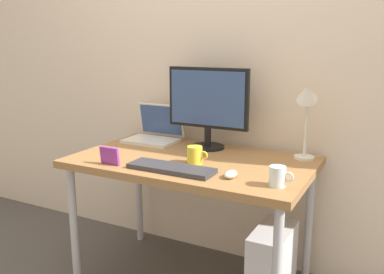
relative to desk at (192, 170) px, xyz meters
name	(u,v)px	position (x,y,z in m)	size (l,w,h in m)	color
back_wall	(226,53)	(0.00, 0.44, 0.62)	(4.40, 0.04, 2.60)	beige
desk	(192,170)	(0.00, 0.00, 0.00)	(1.28, 0.76, 0.75)	olive
monitor	(208,103)	(-0.03, 0.25, 0.33)	(0.50, 0.20, 0.47)	black
laptop	(155,132)	(-0.40, 0.26, 0.12)	(0.32, 0.26, 0.23)	silver
desk_lamp	(306,105)	(0.54, 0.25, 0.36)	(0.11, 0.16, 0.42)	silver
keyboard	(171,168)	(0.01, -0.24, 0.08)	(0.44, 0.14, 0.02)	#333338
mouse	(231,174)	(0.31, -0.20, 0.08)	(0.06, 0.09, 0.03)	silver
coffee_mug	(195,155)	(0.06, -0.07, 0.11)	(0.12, 0.08, 0.09)	yellow
glass_cup	(278,176)	(0.54, -0.22, 0.11)	(0.11, 0.07, 0.09)	silver
photo_frame	(110,156)	(-0.32, -0.30, 0.11)	(0.11, 0.02, 0.09)	purple
computer_tower	(272,266)	(0.46, 0.03, -0.47)	(0.18, 0.36, 0.42)	silver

